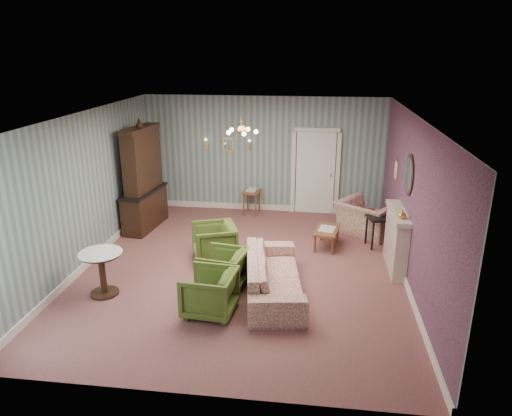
# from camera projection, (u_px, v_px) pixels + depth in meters

# --- Properties ---
(floor) EXTENTS (7.00, 7.00, 0.00)m
(floor) POSITION_uv_depth(u_px,v_px,m) (243.00, 269.00, 9.06)
(floor) COLOR brown
(floor) RESTS_ON ground
(ceiling) EXTENTS (7.00, 7.00, 0.00)m
(ceiling) POSITION_uv_depth(u_px,v_px,m) (241.00, 116.00, 8.12)
(ceiling) COLOR white
(ceiling) RESTS_ON ground
(wall_back) EXTENTS (6.00, 0.00, 6.00)m
(wall_back) POSITION_uv_depth(u_px,v_px,m) (264.00, 155.00, 11.87)
(wall_back) COLOR slate
(wall_back) RESTS_ON ground
(wall_front) EXTENTS (6.00, 0.00, 6.00)m
(wall_front) POSITION_uv_depth(u_px,v_px,m) (194.00, 289.00, 5.30)
(wall_front) COLOR slate
(wall_front) RESTS_ON ground
(wall_left) EXTENTS (0.00, 7.00, 7.00)m
(wall_left) POSITION_uv_depth(u_px,v_px,m) (86.00, 190.00, 8.95)
(wall_left) COLOR slate
(wall_left) RESTS_ON ground
(wall_right) EXTENTS (0.00, 7.00, 7.00)m
(wall_right) POSITION_uv_depth(u_px,v_px,m) (413.00, 203.00, 8.23)
(wall_right) COLOR slate
(wall_right) RESTS_ON ground
(wall_right_floral) EXTENTS (0.00, 7.00, 7.00)m
(wall_right_floral) POSITION_uv_depth(u_px,v_px,m) (412.00, 203.00, 8.23)
(wall_right_floral) COLOR #A25163
(wall_right_floral) RESTS_ON ground
(door) EXTENTS (1.12, 0.12, 2.16)m
(door) POSITION_uv_depth(u_px,v_px,m) (315.00, 171.00, 11.80)
(door) COLOR white
(door) RESTS_ON floor
(olive_chair_a) EXTENTS (0.80, 0.84, 0.80)m
(olive_chair_a) POSITION_uv_depth(u_px,v_px,m) (209.00, 291.00, 7.42)
(olive_chair_a) COLOR #465C20
(olive_chair_a) RESTS_ON floor
(olive_chair_b) EXTENTS (0.82, 0.86, 0.77)m
(olive_chair_b) POSITION_uv_depth(u_px,v_px,m) (223.00, 267.00, 8.24)
(olive_chair_b) COLOR #465C20
(olive_chair_b) RESTS_ON floor
(olive_chair_c) EXTENTS (0.99, 1.02, 0.83)m
(olive_chair_c) POSITION_uv_depth(u_px,v_px,m) (214.00, 241.00, 9.29)
(olive_chair_c) COLOR #465C20
(olive_chair_c) RESTS_ON floor
(sofa_chintz) EXTENTS (1.02, 2.40, 0.91)m
(sofa_chintz) POSITION_uv_depth(u_px,v_px,m) (274.00, 269.00, 8.04)
(sofa_chintz) COLOR brown
(sofa_chintz) RESTS_ON floor
(wingback_chair) EXTENTS (1.40, 1.31, 1.03)m
(wingback_chair) POSITION_uv_depth(u_px,v_px,m) (367.00, 212.00, 10.58)
(wingback_chair) COLOR brown
(wingback_chair) RESTS_ON floor
(dresser) EXTENTS (0.68, 1.55, 2.50)m
(dresser) POSITION_uv_depth(u_px,v_px,m) (143.00, 176.00, 10.75)
(dresser) COLOR black
(dresser) RESTS_ON floor
(fireplace) EXTENTS (0.30, 1.40, 1.16)m
(fireplace) POSITION_uv_depth(u_px,v_px,m) (396.00, 240.00, 8.90)
(fireplace) COLOR beige
(fireplace) RESTS_ON floor
(mantel_vase) EXTENTS (0.15, 0.15, 0.15)m
(mantel_vase) POSITION_uv_depth(u_px,v_px,m) (402.00, 214.00, 8.32)
(mantel_vase) COLOR gold
(mantel_vase) RESTS_ON fireplace
(oval_mirror) EXTENTS (0.04, 0.76, 0.84)m
(oval_mirror) POSITION_uv_depth(u_px,v_px,m) (409.00, 175.00, 8.48)
(oval_mirror) COLOR white
(oval_mirror) RESTS_ON wall_right
(framed_print) EXTENTS (0.04, 0.34, 0.42)m
(framed_print) POSITION_uv_depth(u_px,v_px,m) (397.00, 170.00, 9.83)
(framed_print) COLOR gold
(framed_print) RESTS_ON wall_right
(coffee_table) EXTENTS (0.60, 0.88, 0.41)m
(coffee_table) POSITION_uv_depth(u_px,v_px,m) (327.00, 238.00, 9.97)
(coffee_table) COLOR brown
(coffee_table) RESTS_ON floor
(side_table_black) EXTENTS (0.55, 0.55, 0.67)m
(side_table_black) POSITION_uv_depth(u_px,v_px,m) (378.00, 232.00, 9.96)
(side_table_black) COLOR black
(side_table_black) RESTS_ON floor
(pedestal_table) EXTENTS (0.80, 0.80, 0.79)m
(pedestal_table) POSITION_uv_depth(u_px,v_px,m) (103.00, 273.00, 8.01)
(pedestal_table) COLOR black
(pedestal_table) RESTS_ON floor
(nesting_table) EXTENTS (0.45, 0.55, 0.66)m
(nesting_table) POSITION_uv_depth(u_px,v_px,m) (252.00, 201.00, 11.94)
(nesting_table) COLOR brown
(nesting_table) RESTS_ON floor
(gilt_mirror_back) EXTENTS (0.28, 0.06, 0.36)m
(gilt_mirror_back) POSITION_uv_depth(u_px,v_px,m) (228.00, 144.00, 11.86)
(gilt_mirror_back) COLOR gold
(gilt_mirror_back) RESTS_ON wall_back
(sconce_left) EXTENTS (0.16, 0.12, 0.30)m
(sconce_left) POSITION_uv_depth(u_px,v_px,m) (206.00, 144.00, 11.91)
(sconce_left) COLOR gold
(sconce_left) RESTS_ON wall_back
(sconce_right) EXTENTS (0.16, 0.12, 0.30)m
(sconce_right) POSITION_uv_depth(u_px,v_px,m) (250.00, 145.00, 11.78)
(sconce_right) COLOR gold
(sconce_right) RESTS_ON wall_back
(chandelier) EXTENTS (0.56, 0.56, 0.36)m
(chandelier) POSITION_uv_depth(u_px,v_px,m) (242.00, 131.00, 8.21)
(chandelier) COLOR gold
(chandelier) RESTS_ON ceiling
(burgundy_cushion) EXTENTS (0.41, 0.28, 0.39)m
(burgundy_cushion) POSITION_uv_depth(u_px,v_px,m) (366.00, 216.00, 10.45)
(burgundy_cushion) COLOR #5C1A17
(burgundy_cushion) RESTS_ON wingback_chair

